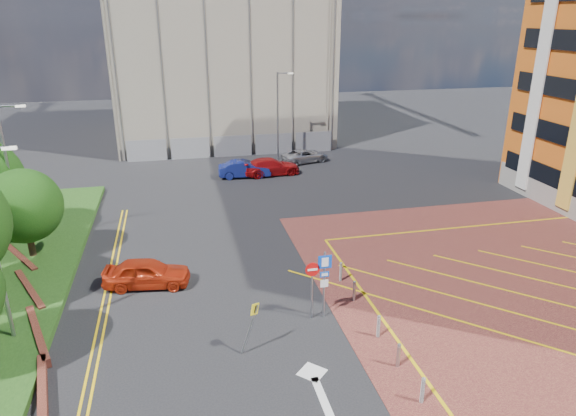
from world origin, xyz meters
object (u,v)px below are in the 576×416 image
object	(u,v)px
tree_c	(24,206)
warning_sign	(252,322)
car_silver_back	(305,156)
lamp_left_far	(10,170)
sign_cluster	(320,279)
car_red_left	(147,273)
lamp_back	(279,113)
car_red_back	(271,167)
car_blue_back	(244,169)

from	to	relation	value
tree_c	warning_sign	distance (m)	15.22
warning_sign	car_silver_back	bearing A→B (deg)	71.31
lamp_left_far	warning_sign	world-z (taller)	lamp_left_far
lamp_left_far	sign_cluster	distance (m)	18.58
tree_c	car_silver_back	world-z (taller)	tree_c
car_red_left	tree_c	bearing A→B (deg)	63.15
lamp_back	warning_sign	size ratio (longest dim) A/B	3.57
car_red_left	car_red_back	distance (m)	19.97
car_red_left	lamp_back	bearing A→B (deg)	-18.85
tree_c	car_blue_back	bearing A→B (deg)	43.60
tree_c	sign_cluster	bearing A→B (deg)	-33.16
lamp_left_far	car_blue_back	world-z (taller)	lamp_left_far
lamp_left_far	tree_c	bearing A→B (deg)	-65.29
tree_c	warning_sign	world-z (taller)	tree_c
lamp_left_far	car_blue_back	bearing A→B (deg)	37.02
lamp_back	lamp_left_far	bearing A→B (deg)	-139.14
car_red_left	car_silver_back	size ratio (longest dim) A/B	0.97
car_red_back	car_silver_back	distance (m)	5.05
car_silver_back	tree_c	bearing A→B (deg)	114.77
sign_cluster	car_red_left	world-z (taller)	sign_cluster
lamp_back	car_red_left	distance (m)	25.33
tree_c	car_red_left	bearing A→B (deg)	-34.89
car_blue_back	car_red_back	distance (m)	2.28
car_red_back	car_silver_back	xyz separation A→B (m)	(3.85, 3.27, -0.11)
sign_cluster	tree_c	bearing A→B (deg)	146.84
warning_sign	car_red_back	size ratio (longest dim) A/B	0.45
sign_cluster	car_blue_back	world-z (taller)	sign_cluster
sign_cluster	car_silver_back	distance (m)	26.14
sign_cluster	car_blue_back	distance (m)	22.01
car_red_left	car_red_back	xyz separation A→B (m)	(9.63, 17.49, 0.00)
car_red_back	car_silver_back	size ratio (longest dim) A/B	1.14
car_blue_back	car_silver_back	size ratio (longest dim) A/B	0.99
lamp_back	sign_cluster	world-z (taller)	lamp_back
warning_sign	car_blue_back	bearing A→B (deg)	82.56
tree_c	car_red_back	bearing A→B (deg)	39.62
lamp_left_far	car_silver_back	world-z (taller)	lamp_left_far
lamp_back	car_blue_back	world-z (taller)	lamp_back
lamp_left_far	sign_cluster	bearing A→B (deg)	-36.82
sign_cluster	car_red_back	xyz separation A→B (m)	(2.08, 22.15, -1.23)
car_red_left	car_silver_back	xyz separation A→B (m)	(13.48, 20.76, -0.11)
warning_sign	car_red_left	world-z (taller)	warning_sign
warning_sign	car_silver_back	size ratio (longest dim) A/B	0.51
lamp_back	car_silver_back	distance (m)	4.61
lamp_left_far	warning_sign	distance (m)	17.52
warning_sign	car_blue_back	distance (m)	24.06
warning_sign	car_red_left	distance (m)	7.83
lamp_back	car_silver_back	bearing A→B (deg)	-36.65
car_red_left	car_red_back	bearing A→B (deg)	-20.79
car_red_left	car_silver_back	distance (m)	24.75
sign_cluster	car_silver_back	world-z (taller)	sign_cluster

